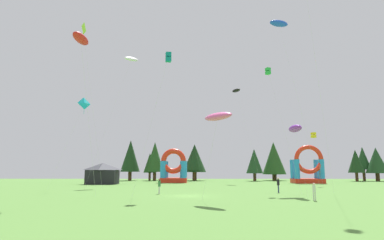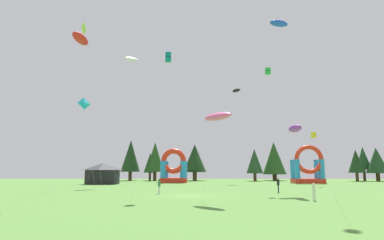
{
  "view_description": "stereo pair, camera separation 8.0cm",
  "coord_description": "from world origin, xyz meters",
  "px_view_note": "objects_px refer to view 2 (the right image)",
  "views": [
    {
      "loc": [
        0.89,
        -35.24,
        2.83
      ],
      "look_at": [
        0.0,
        14.08,
        10.26
      ],
      "focal_mm": 30.42,
      "sensor_mm": 36.0,
      "label": 1
    },
    {
      "loc": [
        0.97,
        -35.24,
        2.83
      ],
      "look_at": [
        0.0,
        14.08,
        10.26
      ],
      "focal_mm": 30.42,
      "sensor_mm": 36.0,
      "label": 2
    }
  ],
  "objects_px": {
    "kite_lime_diamond": "(83,30)",
    "kite_blue_parafoil": "(279,24)",
    "kite_cyan_diamond": "(84,104)",
    "person_left_edge": "(314,190)",
    "kite_pink_parafoil": "(218,116)",
    "inflatable_red_slide": "(308,169)",
    "person_far_side": "(159,185)",
    "kite_teal_box": "(168,58)",
    "kite_red_parafoil": "(80,39)",
    "kite_white_parafoil": "(131,59)",
    "kite_green_box": "(268,72)",
    "kite_black_parafoil": "(236,91)",
    "inflatable_orange_dome": "(174,170)",
    "kite_purple_parafoil": "(295,129)",
    "kite_yellow_box": "(314,135)",
    "person_midfield": "(278,184)",
    "festival_tent": "(103,174)"
  },
  "relations": [
    {
      "from": "kite_green_box",
      "to": "kite_red_parafoil",
      "type": "distance_m",
      "value": 24.03
    },
    {
      "from": "kite_white_parafoil",
      "to": "inflatable_orange_dome",
      "type": "xyz_separation_m",
      "value": [
        7.21,
        11.27,
        -20.33
      ]
    },
    {
      "from": "festival_tent",
      "to": "person_far_side",
      "type": "bearing_deg",
      "value": -60.62
    },
    {
      "from": "kite_purple_parafoil",
      "to": "kite_yellow_box",
      "type": "bearing_deg",
      "value": 65.77
    },
    {
      "from": "kite_teal_box",
      "to": "kite_red_parafoil",
      "type": "xyz_separation_m",
      "value": [
        -7.71,
        -5.79,
        -0.17
      ]
    },
    {
      "from": "kite_cyan_diamond",
      "to": "kite_white_parafoil",
      "type": "height_order",
      "value": "kite_white_parafoil"
    },
    {
      "from": "kite_purple_parafoil",
      "to": "inflatable_orange_dome",
      "type": "xyz_separation_m",
      "value": [
        -15.75,
        33.3,
        -4.56
      ]
    },
    {
      "from": "kite_white_parafoil",
      "to": "person_left_edge",
      "type": "relative_size",
      "value": 15.09
    },
    {
      "from": "kite_cyan_diamond",
      "to": "kite_black_parafoil",
      "type": "xyz_separation_m",
      "value": [
        24.34,
        24.54,
        7.81
      ]
    },
    {
      "from": "kite_yellow_box",
      "to": "person_midfield",
      "type": "relative_size",
      "value": 5.04
    },
    {
      "from": "kite_green_box",
      "to": "person_far_side",
      "type": "xyz_separation_m",
      "value": [
        -13.72,
        -4.09,
        -14.52
      ]
    },
    {
      "from": "kite_teal_box",
      "to": "kite_green_box",
      "type": "bearing_deg",
      "value": 29.34
    },
    {
      "from": "kite_pink_parafoil",
      "to": "kite_green_box",
      "type": "bearing_deg",
      "value": 60.12
    },
    {
      "from": "kite_purple_parafoil",
      "to": "festival_tent",
      "type": "relative_size",
      "value": 1.42
    },
    {
      "from": "kite_pink_parafoil",
      "to": "kite_white_parafoil",
      "type": "relative_size",
      "value": 0.33
    },
    {
      "from": "kite_white_parafoil",
      "to": "person_far_side",
      "type": "height_order",
      "value": "kite_white_parafoil"
    },
    {
      "from": "kite_black_parafoil",
      "to": "inflatable_red_slide",
      "type": "distance_m",
      "value": 21.87
    },
    {
      "from": "person_far_side",
      "to": "inflatable_red_slide",
      "type": "distance_m",
      "value": 39.01
    },
    {
      "from": "kite_pink_parafoil",
      "to": "kite_teal_box",
      "type": "height_order",
      "value": "kite_teal_box"
    },
    {
      "from": "kite_green_box",
      "to": "kite_cyan_diamond",
      "type": "bearing_deg",
      "value": 173.4
    },
    {
      "from": "kite_blue_parafoil",
      "to": "kite_black_parafoil",
      "type": "bearing_deg",
      "value": 99.84
    },
    {
      "from": "kite_black_parafoil",
      "to": "person_far_side",
      "type": "relative_size",
      "value": 11.64
    },
    {
      "from": "person_far_side",
      "to": "inflatable_red_slide",
      "type": "bearing_deg",
      "value": 108.59
    },
    {
      "from": "kite_purple_parafoil",
      "to": "kite_black_parafoil",
      "type": "bearing_deg",
      "value": 93.92
    },
    {
      "from": "kite_yellow_box",
      "to": "kite_cyan_diamond",
      "type": "relative_size",
      "value": 0.72
    },
    {
      "from": "festival_tent",
      "to": "kite_blue_parafoil",
      "type": "bearing_deg",
      "value": -26.52
    },
    {
      "from": "kite_blue_parafoil",
      "to": "person_left_edge",
      "type": "bearing_deg",
      "value": -96.43
    },
    {
      "from": "kite_lime_diamond",
      "to": "kite_blue_parafoil",
      "type": "bearing_deg",
      "value": 9.09
    },
    {
      "from": "inflatable_orange_dome",
      "to": "kite_green_box",
      "type": "bearing_deg",
      "value": -62.11
    },
    {
      "from": "kite_pink_parafoil",
      "to": "inflatable_red_slide",
      "type": "bearing_deg",
      "value": 61.7
    },
    {
      "from": "kite_white_parafoil",
      "to": "person_midfield",
      "type": "bearing_deg",
      "value": -38.54
    },
    {
      "from": "kite_red_parafoil",
      "to": "inflatable_red_slide",
      "type": "distance_m",
      "value": 51.31
    },
    {
      "from": "person_far_side",
      "to": "festival_tent",
      "type": "bearing_deg",
      "value": -179.29
    },
    {
      "from": "kite_cyan_diamond",
      "to": "inflatable_red_slide",
      "type": "height_order",
      "value": "kite_cyan_diamond"
    },
    {
      "from": "kite_cyan_diamond",
      "to": "person_left_edge",
      "type": "relative_size",
      "value": 7.96
    },
    {
      "from": "inflatable_red_slide",
      "to": "person_left_edge",
      "type": "bearing_deg",
      "value": -107.77
    },
    {
      "from": "kite_green_box",
      "to": "kite_cyan_diamond",
      "type": "xyz_separation_m",
      "value": [
        -25.28,
        2.92,
        -3.66
      ]
    },
    {
      "from": "kite_purple_parafoil",
      "to": "kite_red_parafoil",
      "type": "xyz_separation_m",
      "value": [
        -21.65,
        -6.75,
        7.72
      ]
    },
    {
      "from": "person_far_side",
      "to": "person_midfield",
      "type": "bearing_deg",
      "value": 71.38
    },
    {
      "from": "person_midfield",
      "to": "festival_tent",
      "type": "xyz_separation_m",
      "value": [
        -27.66,
        21.59,
        0.9
      ]
    },
    {
      "from": "kite_red_parafoil",
      "to": "festival_tent",
      "type": "distance_m",
      "value": 36.0
    },
    {
      "from": "kite_pink_parafoil",
      "to": "person_far_side",
      "type": "bearing_deg",
      "value": 124.52
    },
    {
      "from": "kite_yellow_box",
      "to": "person_midfield",
      "type": "height_order",
      "value": "kite_yellow_box"
    },
    {
      "from": "kite_cyan_diamond",
      "to": "kite_white_parafoil",
      "type": "xyz_separation_m",
      "value": [
        3.68,
        12.99,
        11.07
      ]
    },
    {
      "from": "kite_red_parafoil",
      "to": "festival_tent",
      "type": "height_order",
      "value": "kite_red_parafoil"
    },
    {
      "from": "person_far_side",
      "to": "inflatable_orange_dome",
      "type": "distance_m",
      "value": 31.33
    },
    {
      "from": "person_midfield",
      "to": "inflatable_red_slide",
      "type": "height_order",
      "value": "inflatable_red_slide"
    },
    {
      "from": "kite_yellow_box",
      "to": "kite_black_parafoil",
      "type": "bearing_deg",
      "value": 132.24
    },
    {
      "from": "kite_red_parafoil",
      "to": "kite_lime_diamond",
      "type": "bearing_deg",
      "value": 110.14
    },
    {
      "from": "kite_blue_parafoil",
      "to": "kite_red_parafoil",
      "type": "distance_m",
      "value": 30.81
    }
  ]
}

